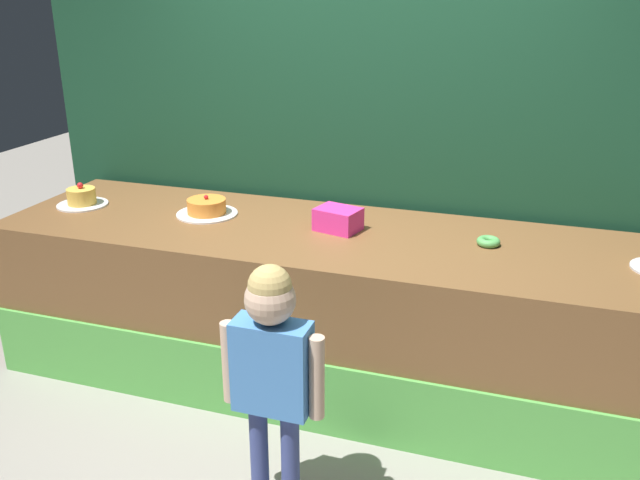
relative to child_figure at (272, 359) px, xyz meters
name	(u,v)px	position (x,y,z in m)	size (l,w,h in m)	color
ground_plane	(304,428)	(-0.07, 0.56, -0.74)	(12.00, 12.00, 0.00)	gray
stage_platform	(334,309)	(-0.07, 1.07, -0.29)	(3.75, 1.05, 0.90)	brown
curtain_backdrop	(367,91)	(-0.07, 1.68, 0.83)	(4.20, 0.08, 3.13)	#19472D
child_figure	(272,359)	(0.00, 0.00, 0.00)	(0.44, 0.20, 1.15)	#3F4C8C
pink_box	(338,219)	(-0.07, 1.12, 0.22)	(0.23, 0.17, 0.12)	#F6359A
donut	(488,242)	(0.73, 1.14, 0.18)	(0.12, 0.12, 0.04)	#59B259
cake_left	(82,198)	(-1.66, 1.06, 0.20)	(0.30, 0.30, 0.14)	white
cake_center	(207,208)	(-0.86, 1.14, 0.20)	(0.35, 0.35, 0.12)	white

